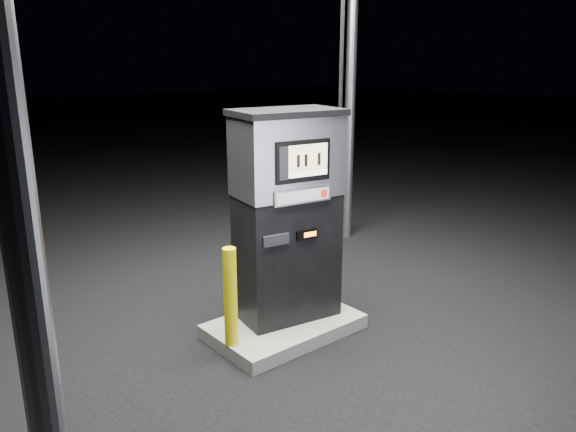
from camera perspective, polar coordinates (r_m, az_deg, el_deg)
ground at (r=6.31m, az=-0.37°, el=-11.74°), size 80.00×80.00×0.00m
pump_island at (r=6.27m, az=-0.38°, el=-11.13°), size 1.60×1.00×0.15m
fuel_dispenser at (r=5.96m, az=-0.06°, el=0.21°), size 1.30×0.85×4.70m
bollard_left at (r=5.57m, az=-5.87°, el=-8.20°), size 0.14×0.14×1.01m
bollard_right at (r=6.43m, az=3.10°, el=-5.32°), size 0.14×0.14×0.90m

